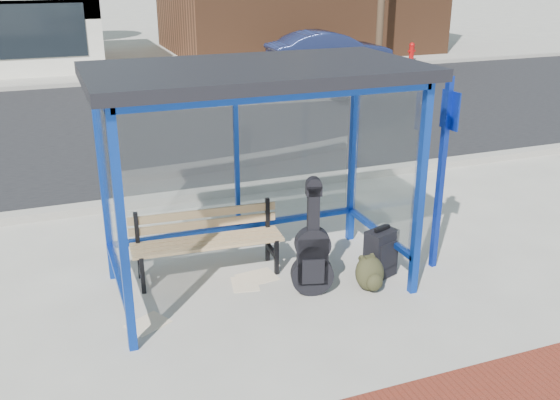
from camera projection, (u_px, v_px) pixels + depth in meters
name	position (u px, v px, depth m)	size (l,w,h in m)	color
ground	(259.00, 284.00, 6.95)	(120.00, 120.00, 0.00)	#B2ADA0
curb_near	(197.00, 195.00, 9.46)	(60.00, 0.25, 0.12)	gray
street_asphalt	(142.00, 123.00, 13.93)	(60.00, 10.00, 0.00)	black
curb_far	(114.00, 82.00, 18.36)	(60.00, 0.25, 0.12)	gray
far_sidewalk	(107.00, 74.00, 20.03)	(60.00, 4.00, 0.01)	#B2ADA0
bus_shelter	(255.00, 99.00, 6.27)	(3.30, 1.80, 2.42)	#0E339B
bench	(207.00, 238.00, 7.03)	(1.72, 0.52, 0.80)	black
guitar_bag	(312.00, 255.00, 6.60)	(0.47, 0.24, 1.25)	black
suitcase	(381.00, 253.00, 7.03)	(0.41, 0.33, 0.61)	black
backpack	(370.00, 274.00, 6.77)	(0.33, 0.30, 0.39)	#282816
sign_post	(442.00, 164.00, 6.93)	(0.10, 0.28, 2.24)	navy
newspaper_a	(148.00, 324.00, 6.19)	(0.38, 0.30, 0.01)	white
newspaper_b	(245.00, 284.00, 6.95)	(0.37, 0.29, 0.01)	white
newspaper_c	(257.00, 277.00, 7.10)	(0.42, 0.33, 0.01)	white
parked_car	(330.00, 52.00, 19.93)	(1.40, 4.03, 1.33)	#1C254F
fire_hydrant	(412.00, 51.00, 22.44)	(0.30, 0.20, 0.66)	#A00C0B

